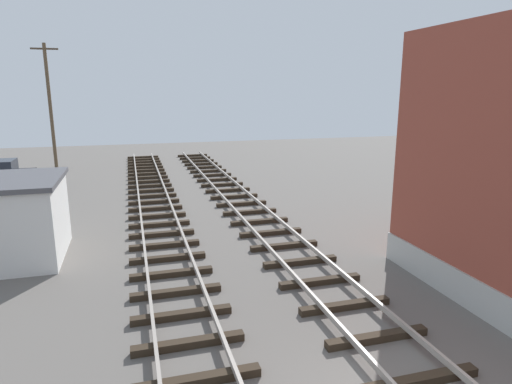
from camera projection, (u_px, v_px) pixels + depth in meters
name	position (u px, v px, depth m)	size (l,w,h in m)	color
control_hut	(16.00, 219.00, 14.63)	(3.00, 3.80, 2.76)	silver
utility_pole_far	(50.00, 104.00, 31.50)	(1.80, 0.24, 8.79)	brown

